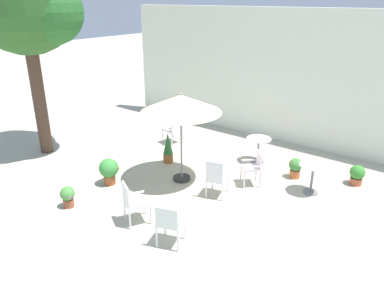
{
  "coord_description": "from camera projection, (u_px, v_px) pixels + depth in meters",
  "views": [
    {
      "loc": [
        5.08,
        -6.7,
        4.36
      ],
      "look_at": [
        0.0,
        -0.03,
        0.99
      ],
      "focal_mm": 34.47,
      "sensor_mm": 36.0,
      "label": 1
    }
  ],
  "objects": [
    {
      "name": "ground_plane",
      "position": [
        193.0,
        180.0,
        9.43
      ],
      "size": [
        60.0,
        60.0,
        0.0
      ],
      "primitive_type": "plane",
      "color": "#B3AC97"
    },
    {
      "name": "villa_facade",
      "position": [
        270.0,
        75.0,
        11.67
      ],
      "size": [
        10.9,
        0.3,
        4.08
      ],
      "primitive_type": "cube",
      "color": "silver",
      "rests_on": "ground"
    },
    {
      "name": "shade_tree",
      "position": [
        26.0,
        0.0,
        9.57
      ],
      "size": [
        2.98,
        2.84,
        5.7
      ],
      "color": "#50382A",
      "rests_on": "ground"
    },
    {
      "name": "patio_umbrella_0",
      "position": [
        181.0,
        104.0,
        8.69
      ],
      "size": [
        1.95,
        1.95,
        2.28
      ],
      "color": "#2D2D2D",
      "rests_on": "ground"
    },
    {
      "name": "cafe_table_0",
      "position": [
        258.0,
        146.0,
        10.27
      ],
      "size": [
        0.68,
        0.68,
        0.71
      ],
      "color": "white",
      "rests_on": "ground"
    },
    {
      "name": "cafe_table_1",
      "position": [
        313.0,
        174.0,
        8.62
      ],
      "size": [
        0.65,
        0.65,
        0.73
      ],
      "color": "white",
      "rests_on": "ground"
    },
    {
      "name": "patio_chair_0",
      "position": [
        133.0,
        201.0,
        7.46
      ],
      "size": [
        0.62,
        0.63,
        0.9
      ],
      "color": "white",
      "rests_on": "ground"
    },
    {
      "name": "patio_chair_1",
      "position": [
        216.0,
        176.0,
        8.44
      ],
      "size": [
        0.54,
        0.58,
        0.94
      ],
      "color": "white",
      "rests_on": "ground"
    },
    {
      "name": "patio_chair_2",
      "position": [
        174.0,
        127.0,
        11.56
      ],
      "size": [
        0.55,
        0.55,
        0.95
      ],
      "color": "silver",
      "rests_on": "ground"
    },
    {
      "name": "patio_chair_3",
      "position": [
        254.0,
        166.0,
        9.01
      ],
      "size": [
        0.61,
        0.61,
        0.86
      ],
      "color": "silver",
      "rests_on": "ground"
    },
    {
      "name": "patio_chair_4",
      "position": [
        169.0,
        222.0,
        6.75
      ],
      "size": [
        0.57,
        0.56,
        0.87
      ],
      "color": "white",
      "rests_on": "ground"
    },
    {
      "name": "potted_plant_0",
      "position": [
        357.0,
        174.0,
        9.09
      ],
      "size": [
        0.37,
        0.37,
        0.51
      ],
      "color": "#BB5B3B",
      "rests_on": "ground"
    },
    {
      "name": "potted_plant_1",
      "position": [
        168.0,
        148.0,
        10.26
      ],
      "size": [
        0.28,
        0.28,
        0.88
      ],
      "color": "brown",
      "rests_on": "ground"
    },
    {
      "name": "potted_plant_2",
      "position": [
        68.0,
        196.0,
        8.12
      ],
      "size": [
        0.32,
        0.32,
        0.49
      ],
      "color": "brown",
      "rests_on": "ground"
    },
    {
      "name": "potted_plant_3",
      "position": [
        109.0,
        170.0,
        9.08
      ],
      "size": [
        0.48,
        0.48,
        0.67
      ],
      "color": "#A5552C",
      "rests_on": "ground"
    },
    {
      "name": "potted_plant_4",
      "position": [
        295.0,
        167.0,
        9.43
      ],
      "size": [
        0.35,
        0.35,
        0.53
      ],
      "color": "#C06538",
      "rests_on": "ground"
    }
  ]
}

